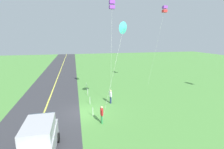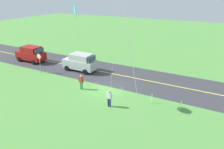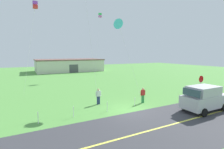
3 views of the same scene
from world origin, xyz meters
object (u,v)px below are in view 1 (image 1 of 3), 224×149
(car_suv_foreground, at_px, (39,141))
(kite_blue_mid, at_px, (124,28))
(kite_red_low, at_px, (112,5))
(person_adult_near, at_px, (111,96))
(person_adult_companion, at_px, (102,114))
(kite_green_far, at_px, (165,9))

(car_suv_foreground, distance_m, kite_blue_mid, 10.93)
(kite_red_low, bearing_deg, kite_blue_mid, 3.16)
(person_adult_near, height_order, kite_blue_mid, kite_blue_mid)
(car_suv_foreground, distance_m, person_adult_near, 9.78)
(person_adult_near, relative_size, kite_blue_mid, 0.18)
(car_suv_foreground, relative_size, person_adult_companion, 2.75)
(car_suv_foreground, height_order, kite_green_far, kite_green_far)
(car_suv_foreground, bearing_deg, person_adult_near, 140.71)
(car_suv_foreground, xyz_separation_m, kite_blue_mid, (-4.89, 6.80, 7.02))
(kite_red_low, distance_m, kite_blue_mid, 4.57)
(kite_red_low, xyz_separation_m, kite_blue_mid, (3.77, 0.21, -2.57))
(kite_blue_mid, height_order, kite_green_far, kite_green_far)
(person_adult_companion, bearing_deg, kite_green_far, -16.84)
(person_adult_companion, relative_size, kite_green_far, 0.14)
(person_adult_near, bearing_deg, person_adult_companion, -95.53)
(car_suv_foreground, height_order, person_adult_companion, car_suv_foreground)
(person_adult_near, distance_m, person_adult_companion, 4.59)
(person_adult_companion, height_order, kite_red_low, kite_red_low)
(person_adult_companion, relative_size, kite_blue_mid, 0.18)
(kite_blue_mid, bearing_deg, person_adult_companion, -55.71)
(person_adult_companion, xyz_separation_m, kite_blue_mid, (-1.59, 2.33, 7.31))
(kite_blue_mid, bearing_deg, kite_green_far, 132.47)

